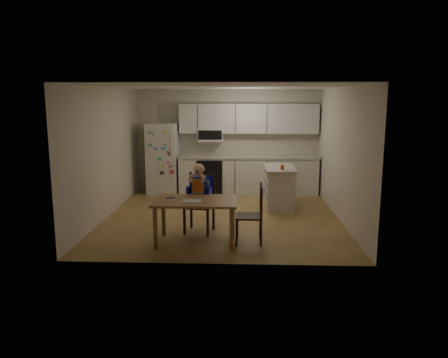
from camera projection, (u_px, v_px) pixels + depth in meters
name	position (u px, v px, depth m)	size (l,w,h in m)	color
room	(223.00, 150.00, 8.83)	(4.52, 5.01, 2.51)	brown
refrigerator	(163.00, 158.00, 10.61)	(0.72, 0.70, 1.70)	silver
kitchen_run	(247.00, 157.00, 10.61)	(3.37, 0.62, 2.15)	silver
kitchen_island	(279.00, 187.00, 9.26)	(0.61, 1.17, 0.86)	silver
red_cup	(282.00, 167.00, 8.87)	(0.08, 0.08, 0.10)	red
dining_table	(196.00, 206.00, 6.92)	(1.32, 0.85, 0.71)	#8E5B39
napkin	(192.00, 201.00, 6.81)	(0.28, 0.24, 0.01)	#ACACB1
toddler_spoon	(170.00, 198.00, 7.01)	(0.02, 0.02, 0.12)	#0B0AB2
chair_booster	(200.00, 191.00, 7.51)	(0.52, 0.52, 1.20)	black
chair_side	(255.00, 210.00, 6.94)	(0.42, 0.42, 0.95)	black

